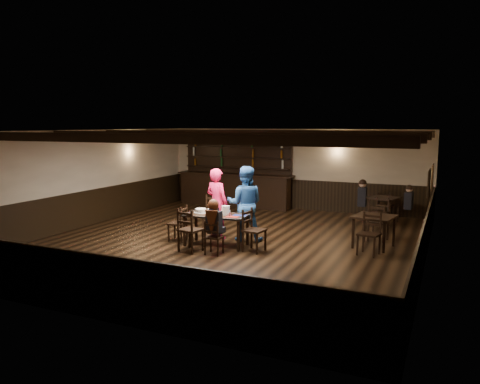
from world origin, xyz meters
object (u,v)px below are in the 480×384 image
at_px(chair_near_left, 188,227).
at_px(cake, 201,211).
at_px(bar_counter, 235,185).
at_px(dining_table, 216,218).
at_px(man_blue, 245,204).
at_px(woman_pink, 217,203).
at_px(chair_near_right, 213,235).

xyz_separation_m(chair_near_left, cake, (-0.13, 0.82, 0.21)).
distance_m(chair_near_left, bar_counter, 6.18).
xyz_separation_m(dining_table, cake, (-0.43, 0.03, 0.13)).
distance_m(man_blue, cake, 1.11).
height_order(man_blue, bar_counter, bar_counter).
relative_size(woman_pink, cake, 5.47).
bearing_deg(dining_table, chair_near_left, -111.31).
bearing_deg(bar_counter, chair_near_left, -75.02).
bearing_deg(bar_counter, chair_near_right, -69.61).
relative_size(woman_pink, bar_counter, 0.42).
height_order(chair_near_left, bar_counter, bar_counter).
relative_size(chair_near_left, bar_counter, 0.24).
height_order(chair_near_left, woman_pink, woman_pink).
distance_m(dining_table, bar_counter, 5.52).
distance_m(dining_table, man_blue, 0.88).
bearing_deg(chair_near_right, woman_pink, 113.79).
xyz_separation_m(woman_pink, cake, (-0.09, -0.67, -0.09)).
relative_size(man_blue, bar_counter, 0.44).
height_order(woman_pink, cake, woman_pink).
distance_m(cake, bar_counter, 5.36).
bearing_deg(chair_near_right, dining_table, 111.95).
xyz_separation_m(chair_near_left, man_blue, (0.73, 1.51, 0.34)).
xyz_separation_m(chair_near_left, woman_pink, (-0.03, 1.49, 0.30)).
xyz_separation_m(woman_pink, man_blue, (0.76, 0.02, 0.04)).
height_order(chair_near_left, chair_near_right, chair_near_left).
distance_m(man_blue, bar_counter, 5.04).
height_order(dining_table, chair_near_left, chair_near_left).
distance_m(woman_pink, man_blue, 0.76).
relative_size(dining_table, chair_near_left, 1.53).
distance_m(chair_near_left, woman_pink, 1.52).
relative_size(dining_table, chair_near_right, 1.98).
distance_m(chair_near_left, man_blue, 1.71).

